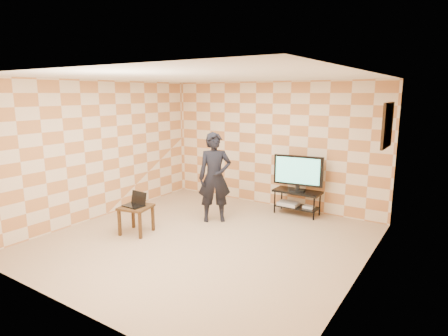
{
  "coord_description": "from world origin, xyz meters",
  "views": [
    {
      "loc": [
        3.55,
        -4.83,
        2.45
      ],
      "look_at": [
        0.0,
        0.6,
        1.15
      ],
      "focal_mm": 30.0,
      "sensor_mm": 36.0,
      "label": 1
    }
  ],
  "objects": [
    {
      "name": "laptop",
      "position": [
        -1.23,
        -0.37,
        0.55
      ],
      "size": [
        0.37,
        0.3,
        0.24
      ],
      "color": "black",
      "rests_on": "side_table"
    },
    {
      "name": "game_console",
      "position": [
        1.02,
        2.17,
        0.2
      ],
      "size": [
        0.22,
        0.17,
        0.05
      ],
      "primitive_type": "cube",
      "rotation": [
        0.0,
        0.0,
        -0.06
      ],
      "color": "silver",
      "rests_on": "tv_stand"
    },
    {
      "name": "wall_left",
      "position": [
        -2.5,
        0.0,
        1.35
      ],
      "size": [
        0.02,
        5.0,
        2.7
      ],
      "primitive_type": "cube",
      "color": "beige",
      "rests_on": "ground"
    },
    {
      "name": "dvd_player",
      "position": [
        0.59,
        2.13,
        0.21
      ],
      "size": [
        0.41,
        0.3,
        0.07
      ],
      "primitive_type": "cube",
      "rotation": [
        0.0,
        0.0,
        -0.01
      ],
      "color": "#B1B1B3",
      "rests_on": "tv_stand"
    },
    {
      "name": "side_table",
      "position": [
        -1.21,
        -0.39,
        0.41
      ],
      "size": [
        0.6,
        0.6,
        0.5
      ],
      "color": "#3A230F",
      "rests_on": "floor"
    },
    {
      "name": "floor",
      "position": [
        0.0,
        0.0,
        0.0
      ],
      "size": [
        5.0,
        5.0,
        0.0
      ],
      "primitive_type": "plane",
      "color": "tan",
      "rests_on": "ground"
    },
    {
      "name": "wall_right",
      "position": [
        2.5,
        0.0,
        1.35
      ],
      "size": [
        0.02,
        5.0,
        2.7
      ],
      "primitive_type": "cube",
      "color": "beige",
      "rests_on": "ground"
    },
    {
      "name": "tv_stand",
      "position": [
        0.76,
        2.17,
        0.36
      ],
      "size": [
        0.96,
        0.43,
        0.5
      ],
      "color": "black",
      "rests_on": "floor"
    },
    {
      "name": "ceiling",
      "position": [
        0.0,
        0.0,
        2.7
      ],
      "size": [
        5.0,
        5.0,
        0.02
      ],
      "primitive_type": "cube",
      "color": "white",
      "rests_on": "wall_back"
    },
    {
      "name": "wall_back",
      "position": [
        0.0,
        2.5,
        1.35
      ],
      "size": [
        5.0,
        0.02,
        2.7
      ],
      "primitive_type": "cube",
      "color": "beige",
      "rests_on": "ground"
    },
    {
      "name": "wall_art",
      "position": [
        2.47,
        1.55,
        1.95
      ],
      "size": [
        0.04,
        0.72,
        0.72
      ],
      "color": "black",
      "rests_on": "wall_right"
    },
    {
      "name": "tv",
      "position": [
        0.76,
        2.17,
        0.9
      ],
      "size": [
        1.0,
        0.23,
        0.72
      ],
      "color": "black",
      "rests_on": "tv_stand"
    },
    {
      "name": "wall_front",
      "position": [
        0.0,
        -2.5,
        1.35
      ],
      "size": [
        5.0,
        0.02,
        2.7
      ],
      "primitive_type": "cube",
      "color": "beige",
      "rests_on": "ground"
    },
    {
      "name": "person",
      "position": [
        -0.43,
        0.93,
        0.86
      ],
      "size": [
        0.75,
        0.72,
        1.73
      ],
      "primitive_type": "imported",
      "rotation": [
        0.0,
        0.0,
        0.67
      ],
      "color": "black",
      "rests_on": "floor"
    }
  ]
}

